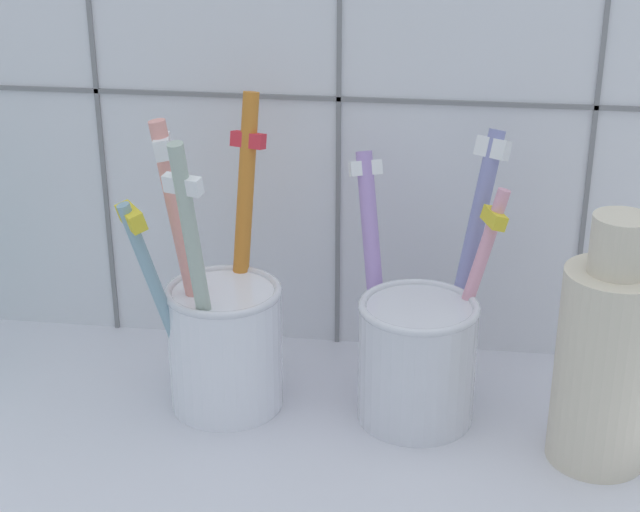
{
  "coord_description": "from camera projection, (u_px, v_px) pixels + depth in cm",
  "views": [
    {
      "loc": [
        7.12,
        -51.36,
        35.47
      ],
      "look_at": [
        0.0,
        1.89,
        12.38
      ],
      "focal_mm": 56.47,
      "sensor_mm": 36.0,
      "label": 1
    }
  ],
  "objects": [
    {
      "name": "toothbrush_cup_right",
      "position": [
        419.0,
        349.0,
        0.6
      ],
      "size": [
        9.94,
        10.53,
        16.91
      ],
      "color": "silver",
      "rests_on": "counter_slab"
    },
    {
      "name": "toothbrush_cup_left",
      "position": [
        222.0,
        333.0,
        0.61
      ],
      "size": [
        9.2,
        10.51,
        18.8
      ],
      "color": "white",
      "rests_on": "counter_slab"
    },
    {
      "name": "counter_slab",
      "position": [
        316.0,
        439.0,
        0.61
      ],
      "size": [
        64.0,
        22.0,
        2.0
      ],
      "primitive_type": "cube",
      "color": "silver",
      "rests_on": "ground"
    },
    {
      "name": "tile_wall_back",
      "position": [
        341.0,
        47.0,
        0.64
      ],
      "size": [
        64.0,
        2.2,
        45.0
      ],
      "color": "white",
      "rests_on": "ground"
    },
    {
      "name": "ceramic_vase",
      "position": [
        606.0,
        358.0,
        0.55
      ],
      "size": [
        5.56,
        5.56,
        14.79
      ],
      "color": "beige",
      "rests_on": "counter_slab"
    }
  ]
}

